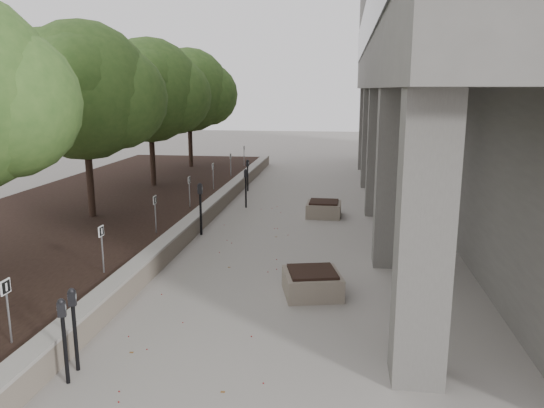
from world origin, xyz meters
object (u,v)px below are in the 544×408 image
Objects in this scene: crabapple_tree_5 at (189,108)px; planter_back at (324,209)px; planter_front at (312,282)px; parking_meter_2 at (75,330)px; parking_meter_5 at (248,175)px; crabapple_tree_3 at (86,120)px; parking_meter_1 at (65,341)px; parking_meter_3 at (201,209)px; crabapple_tree_4 at (150,113)px; parking_meter_4 at (246,188)px.

crabapple_tree_5 is 5.10× the size of planter_back.
planter_back is (-0.04, 6.60, -0.00)m from planter_front.
planter_back is (3.14, 9.93, -0.38)m from parking_meter_2.
planter_front is at bearing 28.69° from parking_meter_2.
parking_meter_2 is 13.79m from parking_meter_5.
crabapple_tree_3 is 4.32× the size of parking_meter_2.
parking_meter_1 is 0.99× the size of parking_meter_5.
planter_back is at bearing -48.92° from crabapple_tree_5.
crabapple_tree_3 is 4.03m from parking_meter_3.
planter_front reaches higher than planter_back.
crabapple_tree_3 is at bearing -97.90° from parking_meter_5.
crabapple_tree_5 is at bearing 104.43° from parking_meter_3.
crabapple_tree_5 is 17.93m from parking_meter_2.
planter_back is (6.54, -7.50, -2.87)m from crabapple_tree_5.
crabapple_tree_3 is 7.62m from parking_meter_5.
crabapple_tree_4 reaches higher than planter_front.
crabapple_tree_3 is at bearing -90.00° from crabapple_tree_5.
parking_meter_2 is 10.84m from parking_meter_4.
parking_meter_5 is at bearing 129.31° from planter_back.
parking_meter_4 is (3.85, 3.40, -2.45)m from crabapple_tree_3.
parking_meter_1 is at bearing -106.82° from planter_back.
parking_meter_4 is at bearing 109.93° from planter_front.
parking_meter_1 is 0.35m from parking_meter_2.
parking_meter_4 is at bearing -60.76° from parking_meter_5.
parking_meter_2 is at bearing -69.83° from parking_meter_5.
crabapple_tree_5 is 5.06× the size of planter_front.
planter_back is (3.16, -3.86, -0.38)m from parking_meter_5.
parking_meter_1 reaches higher than planter_front.
parking_meter_4 is at bearing -22.50° from crabapple_tree_4.
crabapple_tree_4 and crabapple_tree_5 have the same top height.
parking_meter_5 reaches higher than parking_meter_1.
parking_meter_5 is at bearing 70.60° from parking_meter_1.
parking_meter_2 is 10.42m from planter_back.
crabapple_tree_5 reaches higher than parking_meter_3.
parking_meter_3 reaches higher than parking_meter_2.
parking_meter_3 is at bearing 130.10° from planter_front.
crabapple_tree_4 reaches higher than parking_meter_3.
parking_meter_3 is 4.25m from planter_back.
crabapple_tree_3 is at bearing 96.96° from parking_meter_2.
crabapple_tree_4 is 13.13m from parking_meter_2.
crabapple_tree_4 is at bearing 87.67° from parking_meter_2.
crabapple_tree_5 is at bearing 90.00° from crabapple_tree_3.
parking_meter_3 is (3.25, -5.16, -2.39)m from crabapple_tree_4.
parking_meter_5 reaches higher than planter_front.
crabapple_tree_3 is at bearing 94.20° from parking_meter_1.
parking_meter_4 reaches higher than planter_back.
planter_front is 1.01× the size of planter_back.
planter_back is at bearing 54.82° from parking_meter_2.
parking_meter_2 is 1.00× the size of parking_meter_5.
crabapple_tree_4 is 13.46m from parking_meter_1.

